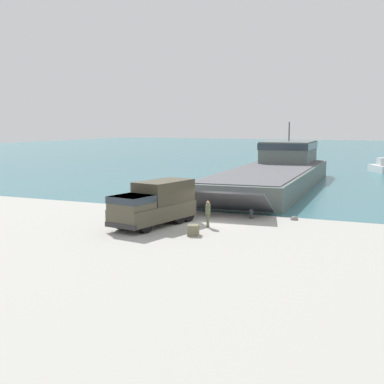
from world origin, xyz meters
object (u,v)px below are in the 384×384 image
soldier_on_ramp (208,212)px  cargo_crate (193,230)px  moored_boat_a (383,167)px  military_truck (154,204)px  landing_craft (276,171)px  mooring_bollard (251,213)px

soldier_on_ramp → cargo_crate: (0.13, -2.72, -0.73)m
moored_boat_a → cargo_crate: 50.66m
military_truck → moored_boat_a: size_ratio=1.31×
moored_boat_a → cargo_crate: bearing=-126.7°
landing_craft → military_truck: 26.47m
landing_craft → soldier_on_ramp: size_ratio=20.05×
military_truck → cargo_crate: bearing=74.1°
moored_boat_a → mooring_bollard: bearing=-126.1°
military_truck → moored_boat_a: 49.60m
moored_boat_a → landing_craft: bearing=-142.3°
soldier_on_ramp → mooring_bollard: bearing=-117.8°
landing_craft → mooring_bollard: bearing=-83.7°
mooring_bollard → cargo_crate: bearing=-101.7°
soldier_on_ramp → cargo_crate: size_ratio=2.26×
soldier_on_ramp → landing_craft: bearing=-92.4°
moored_boat_a → cargo_crate: size_ratio=6.94×
military_truck → soldier_on_ramp: 3.74m
soldier_on_ramp → cargo_crate: bearing=85.0°
mooring_bollard → cargo_crate: (-1.49, -7.15, -0.05)m
mooring_bollard → military_truck: bearing=-134.0°
moored_boat_a → cargo_crate: moored_boat_a is taller
soldier_on_ramp → mooring_bollard: 4.77m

